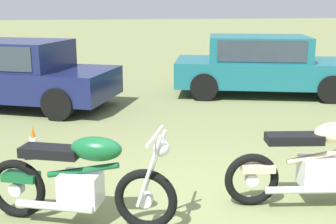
{
  "coord_description": "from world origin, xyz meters",
  "views": [
    {
      "loc": [
        -1.17,
        -4.17,
        2.18
      ],
      "look_at": [
        -0.18,
        1.25,
        0.82
      ],
      "focal_mm": 46.83,
      "sensor_mm": 36.0,
      "label": 1
    }
  ],
  "objects_px": {
    "car_teal": "(261,62)",
    "traffic_cone": "(34,143)",
    "car_navy": "(17,70)",
    "motorcycle_cream": "(320,163)",
    "motorcycle_green": "(81,180)"
  },
  "relations": [
    {
      "from": "traffic_cone",
      "to": "motorcycle_cream",
      "type": "bearing_deg",
      "value": -33.61
    },
    {
      "from": "traffic_cone",
      "to": "motorcycle_green",
      "type": "bearing_deg",
      "value": -71.87
    },
    {
      "from": "motorcycle_green",
      "to": "car_navy",
      "type": "relative_size",
      "value": 0.43
    },
    {
      "from": "car_navy",
      "to": "motorcycle_green",
      "type": "bearing_deg",
      "value": -52.36
    },
    {
      "from": "car_teal",
      "to": "traffic_cone",
      "type": "height_order",
      "value": "car_teal"
    },
    {
      "from": "motorcycle_green",
      "to": "motorcycle_cream",
      "type": "bearing_deg",
      "value": 21.07
    },
    {
      "from": "car_navy",
      "to": "car_teal",
      "type": "distance_m",
      "value": 5.68
    },
    {
      "from": "car_navy",
      "to": "traffic_cone",
      "type": "height_order",
      "value": "car_navy"
    },
    {
      "from": "car_teal",
      "to": "motorcycle_cream",
      "type": "bearing_deg",
      "value": -89.79
    },
    {
      "from": "motorcycle_green",
      "to": "traffic_cone",
      "type": "relative_size",
      "value": 3.99
    },
    {
      "from": "car_teal",
      "to": "traffic_cone",
      "type": "relative_size",
      "value": 9.61
    },
    {
      "from": "car_navy",
      "to": "car_teal",
      "type": "height_order",
      "value": "same"
    },
    {
      "from": "car_navy",
      "to": "car_teal",
      "type": "bearing_deg",
      "value": 27.05
    },
    {
      "from": "motorcycle_cream",
      "to": "traffic_cone",
      "type": "relative_size",
      "value": 4.25
    },
    {
      "from": "car_teal",
      "to": "traffic_cone",
      "type": "distance_m",
      "value": 6.27
    }
  ]
}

